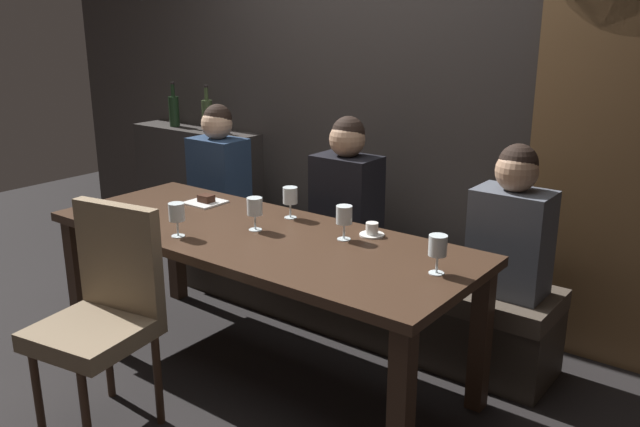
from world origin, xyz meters
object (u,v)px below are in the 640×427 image
at_px(diner_redhead, 219,166).
at_px(wine_glass_center_back, 344,216).
at_px(wine_bottle_dark_red, 174,110).
at_px(wine_glass_far_right, 255,208).
at_px(dessert_plate, 206,201).
at_px(banquette_bench, 340,285).
at_px(espresso_cup, 372,230).
at_px(diner_bearded, 347,189).
at_px(dining_table, 257,249).
at_px(chair_near_side, 104,304).
at_px(wine_glass_near_right, 177,214).
at_px(wine_bottle_pale_label, 207,114).
at_px(diner_far_end, 512,224).
at_px(wine_glass_far_left, 290,196).
at_px(wine_glass_end_left, 438,247).

distance_m(diner_redhead, wine_glass_center_back, 1.48).
distance_m(wine_bottle_dark_red, wine_glass_far_right, 2.00).
xyz_separation_m(wine_bottle_dark_red, dessert_plate, (1.18, -0.81, -0.32)).
bearing_deg(wine_bottle_dark_red, banquette_bench, -10.26).
bearing_deg(espresso_cup, diner_bearded, 136.79).
height_order(dining_table, dessert_plate, dessert_plate).
relative_size(diner_redhead, dessert_plate, 3.99).
bearing_deg(chair_near_side, banquette_bench, 80.82).
relative_size(wine_glass_near_right, dessert_plate, 0.86).
bearing_deg(diner_bearded, wine_bottle_pale_label, 167.69).
bearing_deg(espresso_cup, wine_bottle_dark_red, 162.06).
xyz_separation_m(diner_far_end, wine_bottle_pale_label, (-2.40, 0.32, 0.28)).
xyz_separation_m(banquette_bench, wine_bottle_dark_red, (-1.75, 0.32, 0.84)).
bearing_deg(diner_redhead, wine_glass_center_back, -21.32).
bearing_deg(wine_glass_far_left, wine_glass_near_right, -112.99).
relative_size(diner_far_end, wine_glass_far_left, 4.47).
distance_m(wine_bottle_dark_red, wine_glass_center_back, 2.32).
xyz_separation_m(banquette_bench, wine_glass_far_left, (-0.02, -0.42, 0.63)).
xyz_separation_m(chair_near_side, wine_glass_end_left, (1.17, 0.77, 0.30)).
bearing_deg(chair_near_side, wine_bottle_pale_label, 123.88).
bearing_deg(banquette_bench, diner_far_end, 0.08).
bearing_deg(diner_redhead, banquette_bench, -0.49).
distance_m(chair_near_side, wine_glass_far_left, 1.07).
height_order(dining_table, wine_glass_far_right, wine_glass_far_right).
bearing_deg(wine_glass_far_right, diner_redhead, 144.24).
relative_size(chair_near_side, espresso_cup, 8.17).
height_order(banquette_bench, diner_bearded, diner_bearded).
distance_m(diner_redhead, wine_glass_far_right, 1.18).
distance_m(diner_redhead, espresso_cup, 1.51).
xyz_separation_m(wine_bottle_dark_red, wine_glass_center_back, (2.15, -0.85, -0.21)).
distance_m(wine_bottle_pale_label, wine_glass_far_right, 1.71).
relative_size(wine_bottle_dark_red, dessert_plate, 1.72).
height_order(wine_bottle_pale_label, espresso_cup, wine_bottle_pale_label).
relative_size(diner_bearded, espresso_cup, 6.44).
bearing_deg(wine_glass_far_left, wine_glass_end_left, -13.37).
height_order(wine_glass_near_right, dessert_plate, wine_glass_near_right).
bearing_deg(wine_glass_near_right, diner_bearded, 73.34).
distance_m(diner_bearded, diner_far_end, 0.96).
relative_size(diner_redhead, diner_bearded, 0.98).
bearing_deg(diner_redhead, diner_far_end, -0.20).
distance_m(chair_near_side, diner_far_end, 1.89).
bearing_deg(wine_glass_center_back, wine_glass_far_left, 165.10).
bearing_deg(wine_bottle_dark_red, wine_glass_far_right, -30.00).
relative_size(chair_near_side, wine_bottle_pale_label, 3.01).
xyz_separation_m(banquette_bench, wine_bottle_pale_label, (-1.40, 0.32, 0.84)).
xyz_separation_m(diner_bearded, wine_glass_far_left, (-0.06, -0.42, 0.04)).
bearing_deg(wine_glass_center_back, diner_far_end, 41.43).
bearing_deg(diner_redhead, chair_near_side, -62.25).
height_order(diner_far_end, wine_bottle_dark_red, wine_bottle_dark_red).
bearing_deg(dessert_plate, wine_glass_far_right, -18.54).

